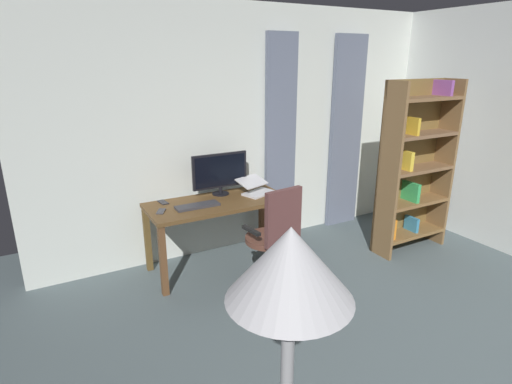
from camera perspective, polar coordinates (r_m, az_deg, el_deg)
back_room_partition at (r=4.74m, az=-1.08°, el=8.54°), size 4.89×0.10×2.70m
curtain_left_panel at (r=5.43m, az=12.28°, el=7.79°), size 0.47×0.06×2.41m
curtain_right_panel at (r=4.86m, az=3.39°, el=6.99°), size 0.39×0.06×2.41m
desk at (r=4.27m, az=-5.29°, el=-2.53°), size 1.44×0.63×0.74m
office_chair at (r=3.80m, az=2.41°, el=-7.41°), size 0.56×0.56×1.07m
computer_monitor at (r=4.38m, az=-5.01°, el=2.80°), size 0.61×0.18×0.45m
computer_keyboard at (r=4.09m, az=-8.11°, el=-1.90°), size 0.43×0.15×0.02m
laptop at (r=4.45m, az=0.03°, el=0.46°), size 0.41×0.40×0.16m
cell_phone_face_up at (r=4.27m, az=-12.73°, el=-1.39°), size 0.09×0.15×0.01m
cell_phone_by_monitor at (r=4.03m, az=-12.98°, el=-2.61°), size 0.13×0.16×0.01m
bookshelf at (r=4.95m, az=20.82°, el=3.11°), size 0.90×0.30×1.92m
floor_lamp at (r=1.03m, az=4.29°, el=-24.47°), size 0.28×0.28×1.80m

